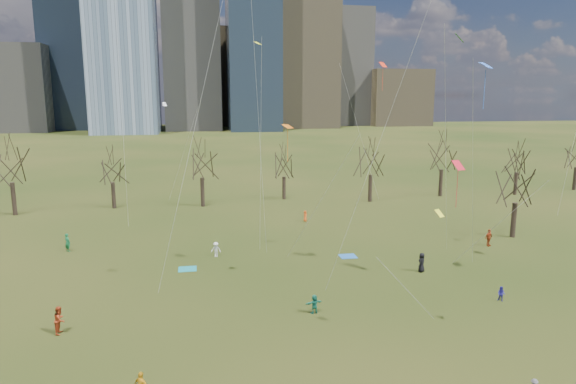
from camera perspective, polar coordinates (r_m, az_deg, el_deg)
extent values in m
plane|color=black|center=(35.29, 3.59, -14.89)|extent=(500.00, 500.00, 0.00)
cube|color=slate|center=(238.07, -10.77, 18.30)|extent=(24.00, 24.00, 95.00)
cube|color=#384C66|center=(230.38, -3.94, 19.98)|extent=(22.00, 22.00, 105.00)
cube|color=#726347|center=(252.33, 1.92, 15.41)|extent=(28.00, 28.00, 72.00)
cube|color=#384C66|center=(256.84, -22.65, 13.75)|extent=(25.00, 25.00, 65.00)
cube|color=slate|center=(272.57, 6.52, 13.52)|extent=(22.00, 22.00, 58.00)
cube|color=#726347|center=(271.32, -7.74, 12.45)|extent=(30.00, 30.00, 48.00)
cube|color=slate|center=(252.97, -28.51, 10.05)|extent=(35.00, 30.00, 36.00)
cube|color=#726347|center=(275.74, 11.82, 10.21)|extent=(30.00, 28.00, 28.00)
cylinder|color=black|center=(74.79, -28.17, -0.67)|extent=(0.55, 0.55, 4.28)
cylinder|color=black|center=(73.98, -18.82, -0.34)|extent=(0.52, 0.52, 3.60)
cylinder|color=black|center=(72.10, -9.48, -0.01)|extent=(0.54, 0.54, 4.05)
cylinder|color=black|center=(76.18, -0.45, 0.45)|extent=(0.51, 0.51, 3.38)
cylinder|color=black|center=(75.31, 9.11, 0.42)|extent=(0.54, 0.54, 3.96)
cylinder|color=black|center=(81.79, 16.61, 0.98)|extent=(0.54, 0.54, 4.14)
cylinder|color=black|center=(87.07, 23.96, 0.86)|extent=(0.52, 0.52, 3.51)
cylinder|color=black|center=(95.82, 29.26, 1.30)|extent=(0.53, 0.53, 3.74)
cylinder|color=black|center=(60.87, 23.78, -2.87)|extent=(0.53, 0.53, 3.83)
cube|color=teal|center=(47.03, -11.11, -8.39)|extent=(1.60, 1.50, 0.03)
cube|color=#235EA7|center=(49.99, 6.66, -7.10)|extent=(1.60, 1.50, 0.03)
imported|color=#A03416|center=(37.28, -24.03, -12.85)|extent=(0.80, 0.97, 1.84)
imported|color=#1B7B61|center=(37.21, 2.95, -12.32)|extent=(1.34, 0.74, 1.38)
imported|color=black|center=(46.70, 14.63, -7.58)|extent=(0.98, 0.99, 1.72)
imported|color=#2B25A2|center=(42.35, 22.61, -10.42)|extent=(0.69, 0.70, 1.14)
imported|color=white|center=(49.89, -8.01, -6.33)|extent=(1.02, 0.72, 1.43)
imported|color=#AB3B18|center=(56.59, 21.42, -4.74)|extent=(1.13, 0.80, 1.77)
imported|color=#F25C1A|center=(62.99, 1.92, -2.68)|extent=(0.48, 0.69, 1.34)
imported|color=#186F3C|center=(55.37, -23.30, -5.18)|extent=(0.79, 0.78, 1.84)
plane|color=orange|center=(42.99, -0.04, 7.31)|extent=(1.25, 1.23, 0.31)
cylinder|color=silver|center=(39.61, 3.47, -1.25)|extent=(3.29, 9.22, 11.30)
cylinder|color=orange|center=(43.12, -0.04, 5.14)|extent=(0.04, 0.04, 2.70)
plane|color=#F2FA27|center=(45.29, -3.40, 16.19)|extent=(0.87, 0.87, 0.27)
cylinder|color=silver|center=(42.89, -3.06, 4.34)|extent=(0.30, 4.93, 18.19)
plane|color=red|center=(43.69, 18.41, 2.85)|extent=(1.31, 1.13, 0.72)
cylinder|color=silver|center=(41.70, 22.05, -3.54)|extent=(2.35, 7.88, 8.29)
cylinder|color=red|center=(43.98, 18.26, 0.38)|extent=(0.04, 0.04, 3.15)
cylinder|color=silver|center=(34.17, -10.60, 5.82)|extent=(5.55, 3.24, 22.06)
cylinder|color=silver|center=(39.83, -3.79, 15.67)|extent=(2.86, 8.84, 34.60)
plane|color=green|center=(47.63, 18.50, 15.94)|extent=(1.12, 1.28, 0.78)
cylinder|color=silver|center=(42.84, 17.13, 4.17)|extent=(5.43, 7.99, 18.63)
cylinder|color=silver|center=(52.92, -18.05, 9.48)|extent=(0.82, 6.01, 26.38)
plane|color=red|center=(69.45, 10.52, 13.75)|extent=(1.36, 1.21, 0.71)
cylinder|color=silver|center=(66.77, 8.01, 6.33)|extent=(6.88, 3.46, 17.74)
cylinder|color=red|center=(69.37, 10.46, 12.23)|extent=(0.04, 0.04, 3.00)
plane|color=yellow|center=(32.40, 16.48, -2.27)|extent=(0.76, 0.69, 0.41)
cylinder|color=silver|center=(28.72, 13.42, -10.90)|extent=(6.75, 7.58, 6.82)
plane|color=white|center=(68.83, -13.56, 9.46)|extent=(0.76, 0.64, 0.49)
cylinder|color=silver|center=(65.03, -11.64, 3.87)|extent=(4.26, 8.29, 12.71)
cylinder|color=silver|center=(32.78, 9.77, 4.50)|extent=(4.55, 6.80, 20.76)
plane|color=blue|center=(44.40, 21.15, 13.00)|extent=(1.36, 1.31, 0.50)
cylinder|color=silver|center=(40.23, 19.83, 1.84)|extent=(5.35, 7.37, 16.17)
cylinder|color=blue|center=(44.34, 20.99, 10.60)|extent=(0.04, 0.04, 3.10)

